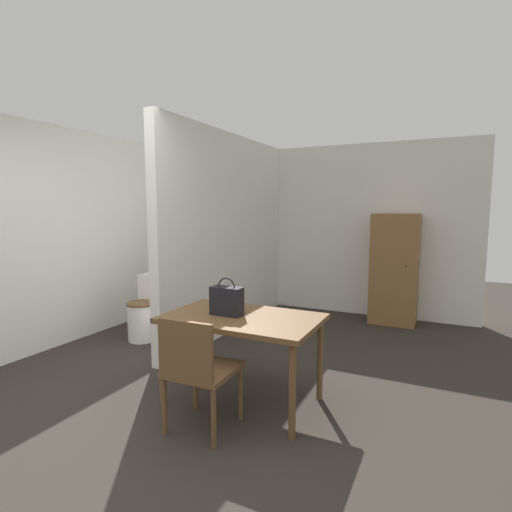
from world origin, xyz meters
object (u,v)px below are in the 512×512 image
Objects in this scene: dining_table at (242,325)px; handbag at (227,300)px; wooden_chair at (198,368)px; toilet at (146,311)px; wooden_cabinet at (394,269)px.

handbag is at bearing -167.14° from dining_table.
wooden_chair reaches higher than dining_table.
toilet is 2.48× the size of handbag.
wooden_cabinet is (2.61, 2.02, 0.41)m from toilet.
wooden_cabinet is at bearing 74.64° from dining_table.
handbag is at bearing -29.27° from toilet.
dining_table is at bearing -26.83° from toilet.
dining_table is at bearing 79.89° from wooden_chair.
toilet is (-1.80, 0.91, -0.31)m from dining_table.
wooden_cabinet reaches higher than wooden_chair.
wooden_cabinet is at bearing 37.81° from toilet.
handbag reaches higher than dining_table.
toilet is at bearing 153.17° from dining_table.
dining_table is 0.23m from handbag.
wooden_cabinet is at bearing 73.94° from wooden_chair.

